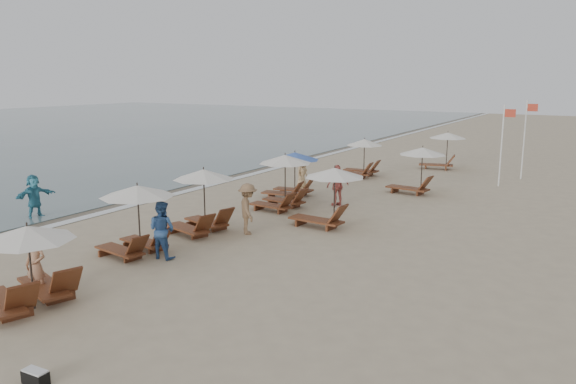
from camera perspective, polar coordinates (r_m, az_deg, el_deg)
The scene contains 21 objects.
ground at distance 14.55m, azimuth 0.51°, elevation -10.49°, with size 160.00×160.00×0.00m, color tan.
wet_sand_band at distance 29.50m, azimuth -10.79°, elevation 0.70°, with size 3.20×140.00×0.01m, color #6B5E4C.
foam_line at distance 28.67m, azimuth -8.84°, elevation 0.47°, with size 0.50×140.00×0.02m, color white.
lounger_station_0 at distance 14.97m, azimuth -25.36°, elevation -7.04°, with size 2.70×2.56×2.06m.
lounger_station_1 at distance 18.04m, azimuth -15.41°, elevation -2.54°, with size 2.54×2.30×2.24m.
lounger_station_2 at distance 20.12m, azimuth -9.05°, elevation -1.05°, with size 2.57×2.31×2.33m.
lounger_station_3 at distance 23.43m, azimuth -0.76°, elevation 1.02°, with size 2.53×2.22×2.34m.
lounger_station_4 at distance 25.87m, azimuth 0.30°, elevation 1.88°, with size 2.55×2.28×2.12m.
lounger_station_5 at distance 31.63m, azimuth 7.34°, elevation 3.35°, with size 2.51×2.05×2.13m.
inland_station_0 at distance 20.66m, azimuth 3.89°, elevation -0.06°, with size 2.80×2.24×2.22m.
inland_station_1 at distance 27.33m, azimuth 12.92°, elevation 2.59°, with size 2.77×2.24×2.22m.
inland_station_2 at distance 35.23m, azimuth 15.50°, elevation 4.44°, with size 2.77×2.24×2.22m.
beachgoer_near at distance 15.68m, azimuth -24.35°, elevation -6.79°, with size 0.58×0.38×1.60m, color tan.
beachgoer_mid_a at distance 17.57m, azimuth -12.75°, elevation -3.77°, with size 0.88×0.68×1.80m, color #2D5188.
beachgoer_mid_b at distance 19.82m, azimuth -4.12°, elevation -1.73°, with size 1.18×0.68×1.83m, color #856343.
beachgoer_far_a at distance 24.21m, azimuth 5.10°, elevation 0.67°, with size 1.06×0.44×1.80m, color #AE4E45.
beachgoer_far_b at distance 28.08m, azimuth 1.44°, elevation 1.89°, with size 0.73×0.47×1.49m, color tan.
waterline_walker at distance 24.28m, azimuth -24.48°, elevation -0.39°, with size 1.61×0.51×1.73m, color teal.
duffel_bag at distance 11.62m, azimuth -24.38°, elevation -16.81°, with size 0.50×0.27×0.27m.
flag_pole_near at distance 30.37m, azimuth 21.07°, elevation 4.84°, with size 0.59×0.08×4.14m.
flag_pole_far at distance 33.02m, azimuth 23.05°, elevation 5.32°, with size 0.60×0.08×4.31m.
Camera 1 is at (6.77, -11.66, 5.47)m, focal length 34.83 mm.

